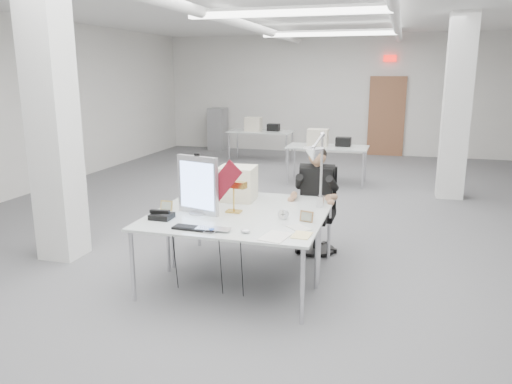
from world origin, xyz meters
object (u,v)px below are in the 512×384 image
beige_monitor (237,183)px  monitor (198,185)px  laptop (212,231)px  desk_phone (162,216)px  bankers_lamp (234,196)px  office_chair (316,212)px  desk_main (227,225)px  architect_lamp (318,174)px  seated_person (317,183)px

beige_monitor → monitor: bearing=-110.9°
laptop → desk_phone: size_ratio=1.52×
bankers_lamp → office_chair: bearing=71.0°
beige_monitor → laptop: bearing=-86.4°
desk_main → beige_monitor: 0.98m
monitor → laptop: size_ratio=1.86×
desk_phone → architect_lamp: bearing=24.0°
laptop → beige_monitor: size_ratio=0.80×
desk_main → beige_monitor: beige_monitor is taller
desk_phone → architect_lamp: size_ratio=0.26×
laptop → architect_lamp: 1.31m
seated_person → monitor: (-1.06, -1.17, 0.16)m
desk_main → monitor: bearing=147.0°
desk_main → architect_lamp: size_ratio=2.17×
desk_main → laptop: bearing=-98.6°
laptop → architect_lamp: bearing=45.6°
monitor → beige_monitor: bearing=88.0°
office_chair → desk_main: bearing=-117.5°
desk_main → laptop: size_ratio=5.48×
bankers_lamp → desk_phone: (-0.63, -0.44, -0.15)m
office_chair → architect_lamp: size_ratio=1.25×
laptop → beige_monitor: (-0.15, 1.23, 0.18)m
bankers_lamp → desk_phone: bankers_lamp is taller
office_chair → desk_phone: office_chair is taller
bankers_lamp → desk_phone: size_ratio=1.67×
monitor → architect_lamp: bearing=32.9°
desk_main → bankers_lamp: bearing=98.7°
seated_person → monitor: size_ratio=1.56×
architect_lamp → office_chair: bearing=96.4°
office_chair → laptop: office_chair is taller
seated_person → bankers_lamp: seated_person is taller
office_chair → seated_person: 0.38m
office_chair → beige_monitor: 1.10m
desk_main → laptop: 0.30m
seated_person → bankers_lamp: (-0.71, -1.03, 0.03)m
desk_main → architect_lamp: (0.78, 0.64, 0.43)m
architect_lamp → beige_monitor: bearing=160.7°
desk_main → desk_phone: bearing=-177.9°
bankers_lamp → laptop: bearing=-74.0°
monitor → architect_lamp: size_ratio=0.74×
monitor → bankers_lamp: monitor is taller
seated_person → bankers_lamp: bearing=-128.7°
bankers_lamp → architect_lamp: architect_lamp is taller
seated_person → office_chair: bearing=86.1°
seated_person → desk_phone: bearing=-136.4°
office_chair → laptop: size_ratio=3.17×
seated_person → desk_phone: seated_person is taller
desk_main → office_chair: office_chair is taller
bankers_lamp → architect_lamp: size_ratio=0.43×
office_chair → monitor: monitor is taller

